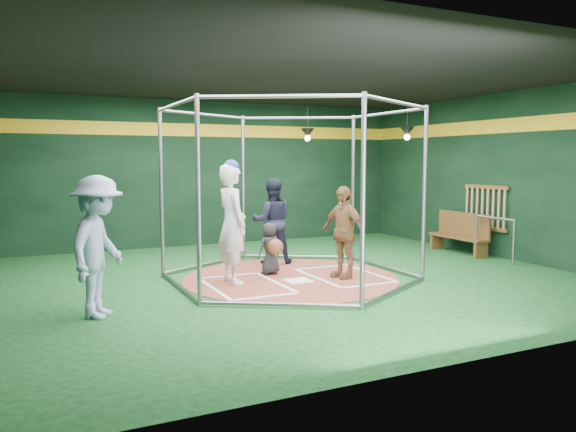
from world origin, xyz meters
name	(u,v)px	position (x,y,z in m)	size (l,w,h in m)	color
room_shell	(290,179)	(0.00, 0.01, 1.75)	(10.10, 9.10, 3.53)	#0D3A15
clay_disc	(290,278)	(0.00, 0.00, 0.01)	(3.80, 3.80, 0.01)	brown
home_plate	(298,281)	(0.00, -0.30, 0.02)	(0.43, 0.43, 0.01)	white
batter_box_left	(245,285)	(-0.95, -0.25, 0.02)	(1.17, 1.77, 0.01)	white
batter_box_right	(344,275)	(0.95, -0.25, 0.02)	(1.17, 1.77, 0.01)	white
batting_cage	(290,194)	(0.00, 0.00, 1.50)	(4.05, 4.67, 3.00)	gray
bat_rack	(485,207)	(4.93, 0.40, 1.05)	(0.07, 1.25, 0.98)	brown
pendant_lamp_near	(308,133)	(2.20, 3.60, 2.74)	(0.34, 0.34, 0.90)	black
pendant_lamp_far	(407,132)	(4.00, 2.00, 2.74)	(0.34, 0.34, 0.90)	black
batter_figure	(232,223)	(-1.07, 0.05, 1.04)	(0.54, 0.77, 2.08)	silver
visitor_leopard	(343,232)	(0.86, -0.36, 0.82)	(0.95, 0.40, 1.62)	#A77A47
catcher_figure	(271,248)	(-0.20, 0.42, 0.49)	(0.51, 0.58, 0.94)	black
umpire	(272,221)	(0.28, 1.44, 0.86)	(0.83, 0.65, 1.70)	black
bystander_blue	(98,247)	(-3.35, -1.10, 0.94)	(1.22, 0.70, 1.89)	#96A8C6
dugout_bench	(461,232)	(4.62, 0.80, 0.47)	(0.37, 1.58, 0.92)	brown
steel_railing	(494,232)	(4.55, -0.26, 0.61)	(0.05, 1.06, 0.92)	gray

